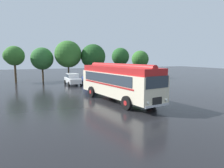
{
  "coord_description": "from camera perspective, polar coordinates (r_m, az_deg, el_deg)",
  "views": [
    {
      "loc": [
        -7.77,
        -16.81,
        3.99
      ],
      "look_at": [
        -0.33,
        1.44,
        1.4
      ],
      "focal_mm": 32.0,
      "sensor_mm": 36.0,
      "label": 1
    }
  ],
  "objects": [
    {
      "name": "car_mid_right",
      "position": [
        32.34,
        -1.44,
        1.91
      ],
      "size": [
        2.26,
        4.34,
        1.66
      ],
      "color": "maroon",
      "rests_on": "ground"
    },
    {
      "name": "tree_far_right",
      "position": [
        38.04,
        2.46,
        7.71
      ],
      "size": [
        3.3,
        3.3,
        5.87
      ],
      "color": "#4C3823",
      "rests_on": "ground"
    },
    {
      "name": "car_mid_left",
      "position": [
        30.76,
        -6.52,
        1.57
      ],
      "size": [
        2.19,
        4.31,
        1.66
      ],
      "color": "navy",
      "rests_on": "ground"
    },
    {
      "name": "tree_right_of_centre",
      "position": [
        35.68,
        -5.35,
        7.78
      ],
      "size": [
        4.35,
        4.35,
        6.4
      ],
      "color": "#4C3823",
      "rests_on": "ground"
    },
    {
      "name": "vintage_bus",
      "position": [
        18.44,
        1.78,
        0.96
      ],
      "size": [
        4.24,
        10.36,
        3.49
      ],
      "color": "beige",
      "rests_on": "ground"
    },
    {
      "name": "car_near_left",
      "position": [
        30.3,
        -11.19,
        1.39
      ],
      "size": [
        2.08,
        4.26,
        1.66
      ],
      "color": "silver",
      "rests_on": "ground"
    },
    {
      "name": "tree_far_left",
      "position": [
        35.71,
        -26.38,
        7.21
      ],
      "size": [
        3.27,
        3.14,
        5.89
      ],
      "color": "#4C3823",
      "rests_on": "ground"
    },
    {
      "name": "box_van",
      "position": [
        32.41,
        3.82,
        2.82
      ],
      "size": [
        2.54,
        5.85,
        2.5
      ],
      "color": "#B2B7BC",
      "rests_on": "ground"
    },
    {
      "name": "ground_plane",
      "position": [
        18.94,
        2.56,
        -4.68
      ],
      "size": [
        120.0,
        120.0,
        0.0
      ],
      "primitive_type": "plane",
      "color": "black"
    },
    {
      "name": "tree_extra_right",
      "position": [
        40.91,
        8.13,
        7.07
      ],
      "size": [
        3.42,
        3.42,
        5.45
      ],
      "color": "#4C3823",
      "rests_on": "ground"
    },
    {
      "name": "tree_left_of_centre",
      "position": [
        36.04,
        -19.47,
        6.85
      ],
      "size": [
        3.77,
        3.77,
        5.74
      ],
      "color": "#4C3823",
      "rests_on": "ground"
    },
    {
      "name": "tree_centre",
      "position": [
        35.21,
        -12.59,
        8.3
      ],
      "size": [
        4.58,
        4.58,
        6.91
      ],
      "color": "#4C3823",
      "rests_on": "ground"
    }
  ]
}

